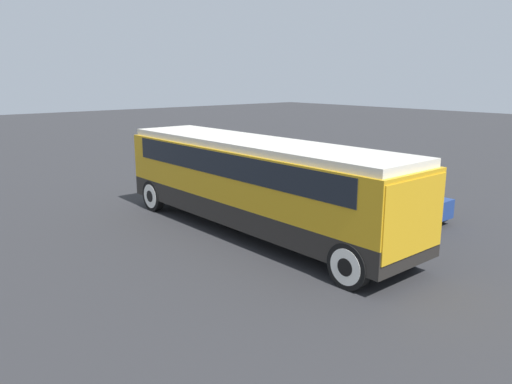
% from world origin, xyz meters
% --- Properties ---
extents(ground_plane, '(120.00, 120.00, 0.00)m').
position_xyz_m(ground_plane, '(0.00, 0.00, 0.00)').
color(ground_plane, '#2D2D30').
extents(tour_bus, '(11.27, 2.63, 2.97)m').
position_xyz_m(tour_bus, '(0.10, 0.00, 1.81)').
color(tour_bus, black).
rests_on(tour_bus, ground_plane).
extents(parked_car_near, '(4.80, 1.94, 1.40)m').
position_xyz_m(parked_car_near, '(-3.04, 4.88, 0.71)').
color(parked_car_near, black).
rests_on(parked_car_near, ground_plane).
extents(parked_car_mid, '(4.39, 1.90, 1.49)m').
position_xyz_m(parked_car_mid, '(-2.22, 7.22, 0.75)').
color(parked_car_mid, '#7A6B5B').
rests_on(parked_car_mid, ground_plane).
extents(parked_car_far, '(4.45, 1.92, 1.45)m').
position_xyz_m(parked_car_far, '(1.38, 4.72, 0.71)').
color(parked_car_far, navy).
rests_on(parked_car_far, ground_plane).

